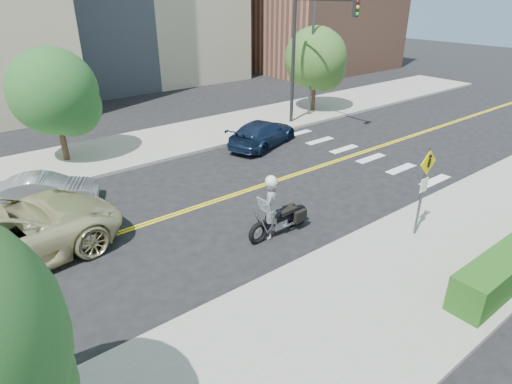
{
  "coord_description": "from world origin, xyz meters",
  "views": [
    {
      "loc": [
        -7.39,
        -12.57,
        7.39
      ],
      "look_at": [
        0.71,
        -2.32,
        1.2
      ],
      "focal_mm": 30.0,
      "sensor_mm": 36.0,
      "label": 1
    }
  ],
  "objects": [
    {
      "name": "tree_far_b",
      "position": [
        12.97,
        7.12,
        3.46
      ],
      "size": [
        3.92,
        3.92,
        5.43
      ],
      "rotation": [
        0.0,
        0.0,
        0.0
      ],
      "color": "#382619",
      "rests_on": "ground"
    },
    {
      "name": "pedestrian_sign",
      "position": [
        4.2,
        -6.31,
        1.96
      ],
      "size": [
        0.78,
        0.08,
        3.0
      ],
      "color": "#4C4C51",
      "rests_on": "sidewalk_near"
    },
    {
      "name": "sidewalk_near",
      "position": [
        0.0,
        -7.5,
        0.07
      ],
      "size": [
        60.0,
        5.0,
        0.15
      ],
      "primitive_type": "cube",
      "color": "#9E9B91",
      "rests_on": "ground_plane"
    },
    {
      "name": "parked_car_blue",
      "position": [
        6.08,
        3.93,
        0.66
      ],
      "size": [
        4.94,
        3.29,
        1.33
      ],
      "primitive_type": "imported",
      "rotation": [
        0.0,
        0.0,
        1.91
      ],
      "color": "#172746",
      "rests_on": "ground"
    },
    {
      "name": "motorcycle",
      "position": [
        0.89,
        -3.33,
        0.75
      ],
      "size": [
        2.5,
        0.84,
        1.51
      ],
      "primitive_type": null,
      "rotation": [
        0.0,
        0.0,
        0.03
      ],
      "color": "black",
      "rests_on": "ground"
    },
    {
      "name": "tree_far_a",
      "position": [
        -2.69,
        7.79,
        3.32
      ],
      "size": [
        3.83,
        3.83,
        5.24
      ],
      "rotation": [
        0.0,
        0.0,
        -0.11
      ],
      "color": "#382619",
      "rests_on": "ground"
    },
    {
      "name": "parked_car_silver",
      "position": [
        -4.63,
        3.61,
        0.61
      ],
      "size": [
        3.89,
        2.71,
        1.22
      ],
      "primitive_type": "imported",
      "rotation": [
        0.0,
        0.0,
        1.14
      ],
      "color": "#ABAFB3",
      "rests_on": "ground"
    },
    {
      "name": "building_right",
      "position": [
        26.0,
        20.0,
        6.0
      ],
      "size": [
        14.0,
        12.0,
        12.0
      ],
      "primitive_type": "cube",
      "color": "#8C5947",
      "rests_on": "ground_plane"
    },
    {
      "name": "lamp_post",
      "position": [
        12.0,
        6.5,
        4.15
      ],
      "size": [
        0.16,
        0.16,
        8.0
      ],
      "primitive_type": "cylinder",
      "color": "#4C4C51",
      "rests_on": "sidewalk_far"
    },
    {
      "name": "motorcyclist",
      "position": [
        0.52,
        -3.31,
        1.09
      ],
      "size": [
        0.89,
        0.85,
        2.18
      ],
      "rotation": [
        0.0,
        0.0,
        3.81
      ],
      "color": "#B5B5BA",
      "rests_on": "ground"
    },
    {
      "name": "traffic_light",
      "position": [
        10.0,
        5.08,
        4.67
      ],
      "size": [
        0.28,
        4.5,
        7.0
      ],
      "color": "black",
      "rests_on": "sidewalk_far"
    },
    {
      "name": "ground_plane",
      "position": [
        0.0,
        0.0,
        0.0
      ],
      "size": [
        120.0,
        120.0,
        0.0
      ],
      "primitive_type": "plane",
      "color": "black",
      "rests_on": "ground"
    },
    {
      "name": "sidewalk_far",
      "position": [
        0.0,
        7.5,
        0.07
      ],
      "size": [
        60.0,
        5.0,
        0.15
      ],
      "primitive_type": "cube",
      "color": "#9E9B91",
      "rests_on": "ground_plane"
    }
  ]
}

